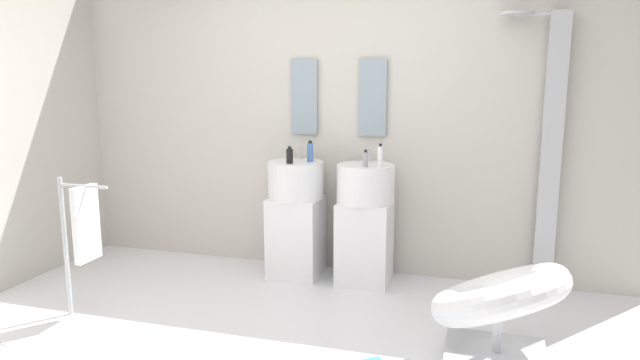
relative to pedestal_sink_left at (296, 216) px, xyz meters
The scene contains 13 objects.
ground_plane 1.47m from the pedestal_sink_left, 78.11° to the right, with size 4.80×3.60×0.04m, color silver.
rear_partition 0.91m from the pedestal_sink_left, 47.04° to the left, with size 4.80×0.10×2.60m, color beige.
pedestal_sink_left is the anchor object (origin of this frame).
pedestal_sink_right 0.57m from the pedestal_sink_left, ahead, with size 0.44×0.44×1.04m.
vanity_mirror_left 0.98m from the pedestal_sink_left, 90.00° to the left, with size 0.22×0.03×0.60m, color #8C9EA8.
vanity_mirror_right 1.13m from the pedestal_sink_left, 22.46° to the left, with size 0.22×0.03×0.60m, color #8C9EA8.
shower_column 1.98m from the pedestal_sink_left, ahead, with size 0.49×0.24×2.05m.
lounge_chair 1.85m from the pedestal_sink_left, 33.75° to the right, with size 1.07×1.07×0.65m.
towel_rack 1.60m from the pedestal_sink_left, 132.65° to the right, with size 0.37×0.22×0.95m.
soap_bottle_blue 0.54m from the pedestal_sink_left, ahead, with size 0.05×0.05×0.17m.
soap_bottle_white 0.88m from the pedestal_sink_left, ahead, with size 0.04×0.04×0.18m.
soap_bottle_black 0.52m from the pedestal_sink_left, 97.08° to the right, with size 0.05×0.05×0.13m.
soap_bottle_grey 0.79m from the pedestal_sink_left, 11.90° to the right, with size 0.04×0.04×0.13m.
Camera 1 is at (1.10, -2.71, 1.56)m, focal length 30.71 mm.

